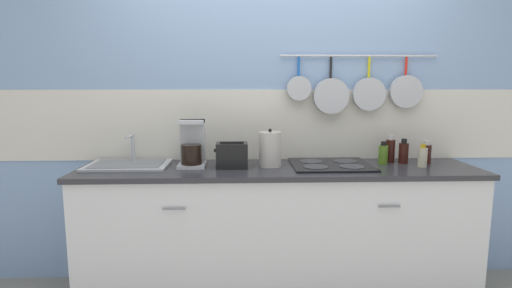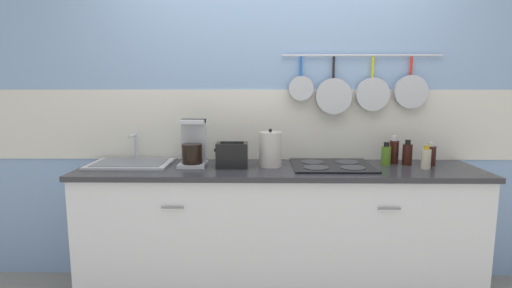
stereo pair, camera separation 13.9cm
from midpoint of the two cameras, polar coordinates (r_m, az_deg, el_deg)
The scene contains 13 objects.
wall_back at distance 3.02m, azimuth 1.49°, elevation 4.54°, with size 7.20×0.14×2.60m.
cabinet_base at distance 2.87m, azimuth 1.76°, elevation -12.80°, with size 2.68×0.57×0.89m.
countertop at distance 2.74m, azimuth 1.81°, elevation -3.71°, with size 2.72×0.59×0.03m.
sink_basin at distance 2.94m, azimuth -19.06°, elevation -2.66°, with size 0.56×0.39×0.21m.
coffee_maker at distance 2.79m, azimuth -10.52°, elevation -0.48°, with size 0.19×0.19×0.32m.
toaster at distance 2.71m, azimuth -4.91°, elevation -1.61°, with size 0.23×0.14×0.17m.
kettle at distance 2.75m, azimuth 0.56°, elevation -0.75°, with size 0.16×0.16×0.26m.
cooktop at distance 2.82m, azimuth 9.27°, elevation -2.93°, with size 0.55×0.47×0.01m.
bottle_hot_sauce at distance 2.95m, azimuth 16.43°, elevation -1.38°, with size 0.07×0.07×0.16m.
bottle_vinegar at distance 3.04m, azimuth 17.41°, elevation -0.83°, with size 0.07×0.07×0.20m.
bottle_cooking_wine at distance 3.03m, azimuth 19.10°, elevation -1.15°, with size 0.07×0.07×0.18m.
bottle_sesame_oil at distance 2.93m, azimuth 21.46°, elevation -1.72°, with size 0.06×0.06×0.16m.
bottle_olive_oil at distance 3.06m, azimuth 21.95°, elevation -1.29°, with size 0.07×0.07×0.17m.
Camera 1 is at (-0.25, -2.67, 1.50)m, focal length 28.00 mm.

